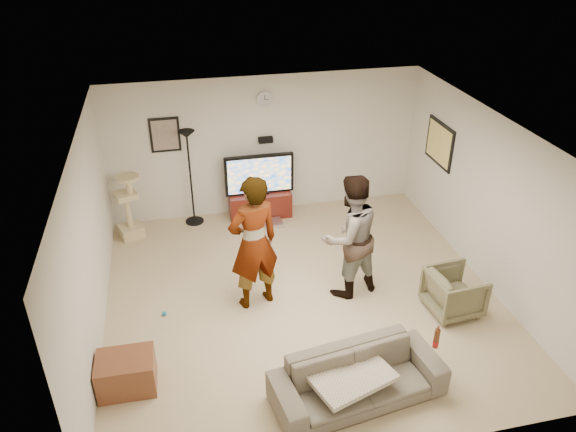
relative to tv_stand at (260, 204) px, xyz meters
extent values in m
cube|color=tan|center=(0.16, -2.50, -0.24)|extent=(5.50, 5.50, 0.02)
cube|color=silver|center=(0.16, -2.50, 2.28)|extent=(5.50, 5.50, 0.02)
cube|color=silver|center=(0.16, 0.25, 1.02)|extent=(5.50, 0.04, 2.50)
cube|color=silver|center=(0.16, -5.25, 1.02)|extent=(5.50, 0.04, 2.50)
cube|color=silver|center=(-2.59, -2.50, 1.02)|extent=(0.04, 5.50, 2.50)
cube|color=silver|center=(2.91, -2.50, 1.02)|extent=(0.04, 5.50, 2.50)
cylinder|color=silver|center=(0.16, 0.22, 1.87)|extent=(0.26, 0.04, 0.26)
cube|color=black|center=(0.16, 0.19, 1.15)|extent=(0.25, 0.10, 0.10)
cube|color=#7C6A5F|center=(-1.54, 0.23, 1.37)|extent=(0.42, 0.03, 0.52)
cube|color=#EAC86A|center=(2.89, -0.90, 1.27)|extent=(0.03, 0.78, 0.62)
cube|color=#46130C|center=(0.00, 0.00, 0.00)|extent=(1.10, 0.45, 0.46)
cube|color=silver|center=(0.12, -0.40, -0.19)|extent=(0.40, 0.30, 0.07)
cube|color=black|center=(0.00, 0.00, 0.59)|extent=(1.22, 0.08, 0.72)
cube|color=#FDB53C|center=(0.00, -0.04, 0.59)|extent=(1.12, 0.01, 0.64)
cylinder|color=black|center=(-1.19, 0.02, 0.63)|extent=(0.32, 0.32, 1.71)
cube|color=tan|center=(-2.27, -0.24, 0.35)|extent=(0.47, 0.47, 1.15)
imported|color=gray|center=(-0.51, -2.49, 0.76)|extent=(0.83, 0.66, 1.97)
imported|color=navy|center=(0.84, -2.51, 0.69)|extent=(1.06, 0.93, 1.85)
imported|color=#605748|center=(0.33, -4.46, 0.06)|extent=(2.05, 1.05, 0.57)
cube|color=beige|center=(0.21, -4.46, 0.16)|extent=(1.08, 0.95, 0.06)
cylinder|color=#542814|center=(1.23, -4.46, 0.47)|extent=(0.06, 0.06, 0.25)
imported|color=brown|center=(2.12, -3.27, 0.09)|extent=(0.75, 0.73, 0.63)
cube|color=brown|center=(-2.24, -3.74, -0.01)|extent=(0.66, 0.50, 0.44)
sphere|color=#166CAA|center=(-1.79, -2.51, -0.20)|extent=(0.06, 0.06, 0.06)
camera|label=1|loc=(-1.43, -8.72, 4.71)|focal=34.50mm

